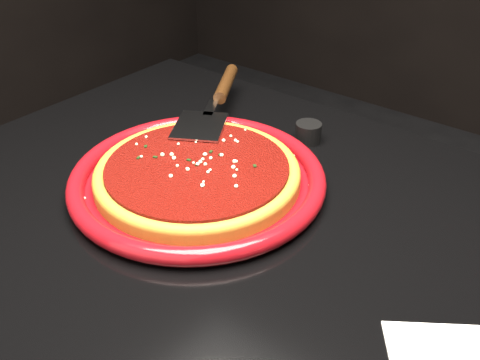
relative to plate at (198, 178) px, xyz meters
name	(u,v)px	position (x,y,z in m)	size (l,w,h in m)	color
plate	(198,178)	(0.00, 0.00, 0.00)	(0.40, 0.40, 0.03)	maroon
pizza_crust	(198,176)	(0.00, 0.00, 0.00)	(0.32, 0.32, 0.02)	olive
pizza_crust_rim	(197,171)	(0.00, 0.00, 0.01)	(0.32, 0.32, 0.02)	olive
pizza_sauce	(197,168)	(0.00, 0.00, 0.02)	(0.28, 0.28, 0.01)	#640D08
parmesan_dusting	(197,164)	(0.00, 0.00, 0.03)	(0.27, 0.27, 0.01)	beige
basil_flecks	(197,164)	(0.00, 0.00, 0.02)	(0.25, 0.25, 0.00)	black
pizza_server	(215,100)	(-0.11, 0.18, 0.03)	(0.10, 0.36, 0.03)	silver
ramekin	(308,132)	(0.06, 0.23, 0.00)	(0.05, 0.05, 0.04)	black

